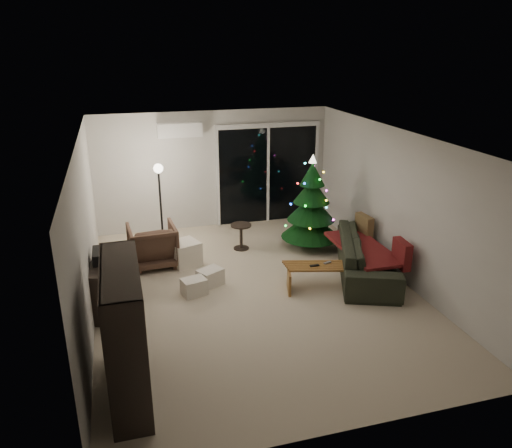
{
  "coord_description": "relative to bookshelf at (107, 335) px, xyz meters",
  "views": [
    {
      "loc": [
        -1.96,
        -6.98,
        3.83
      ],
      "look_at": [
        0.1,
        0.3,
        1.05
      ],
      "focal_mm": 35.0,
      "sensor_mm": 36.0,
      "label": 1
    }
  ],
  "objects": [
    {
      "name": "cushion_a",
      "position": [
        4.55,
        2.74,
        -0.17
      ],
      "size": [
        0.17,
        0.46,
        0.45
      ],
      "primitive_type": "cube",
      "rotation": [
        0.0,
        0.0,
        0.09
      ],
      "color": "brown",
      "rests_on": "sofa"
    },
    {
      "name": "sofa_throw",
      "position": [
        4.2,
        2.09,
        -0.3
      ],
      "size": [
        0.73,
        1.67,
        0.06
      ],
      "primitive_type": "cube",
      "color": "maroon",
      "rests_on": "sofa"
    },
    {
      "name": "sofa",
      "position": [
        4.3,
        2.09,
        -0.45
      ],
      "size": [
        1.7,
        2.49,
        0.68
      ],
      "primitive_type": "imported",
      "rotation": [
        0.0,
        0.0,
        1.19
      ],
      "color": "#303627",
      "rests_on": "floor"
    },
    {
      "name": "armchair",
      "position": [
        0.75,
        3.47,
        -0.4
      ],
      "size": [
        0.87,
        0.9,
        0.77
      ],
      "primitive_type": "imported",
      "rotation": [
        0.0,
        0.0,
        3.21
      ],
      "color": "brown",
      "rests_on": "floor"
    },
    {
      "name": "cardboard_box_b",
      "position": [
        1.6,
        2.41,
        -0.65
      ],
      "size": [
        0.49,
        0.45,
        0.28
      ],
      "primitive_type": "cube",
      "rotation": [
        0.0,
        0.0,
        0.51
      ],
      "color": "silver",
      "rests_on": "floor"
    },
    {
      "name": "ottoman",
      "position": [
        1.3,
        3.34,
        -0.57
      ],
      "size": [
        0.62,
        0.62,
        0.44
      ],
      "primitive_type": "cube",
      "rotation": [
        0.0,
        0.0,
        0.35
      ],
      "color": "white",
      "rests_on": "floor"
    },
    {
      "name": "side_table",
      "position": [
        2.47,
        3.76,
        -0.53
      ],
      "size": [
        0.52,
        0.52,
        0.5
      ],
      "primitive_type": "cylinder",
      "rotation": [
        0.0,
        0.0,
        0.35
      ],
      "color": "black",
      "rests_on": "floor"
    },
    {
      "name": "remote_a",
      "position": [
        3.21,
        1.84,
        -0.39
      ],
      "size": [
        0.15,
        0.05,
        0.02
      ],
      "primitive_type": "cube",
      "color": "black",
      "rests_on": "coffee_table"
    },
    {
      "name": "coffee_table",
      "position": [
        3.36,
        1.84,
        -0.59
      ],
      "size": [
        1.3,
        0.73,
        0.39
      ],
      "primitive_type": null,
      "rotation": [
        0.0,
        0.0,
        -0.26
      ],
      "color": "olive",
      "rests_on": "floor"
    },
    {
      "name": "bookshelf",
      "position": [
        0.0,
        0.0,
        0.0
      ],
      "size": [
        0.73,
        1.62,
        1.57
      ],
      "primitive_type": null,
      "rotation": [
        0.0,
        0.0,
        0.22
      ],
      "color": "black",
      "rests_on": "floor"
    },
    {
      "name": "cushion_b",
      "position": [
        4.55,
        1.44,
        -0.17
      ],
      "size": [
        0.16,
        0.45,
        0.45
      ],
      "primitive_type": "cube",
      "rotation": [
        0.0,
        0.0,
        -0.07
      ],
      "color": "maroon",
      "rests_on": "sofa"
    },
    {
      "name": "cardboard_box_a",
      "position": [
        1.28,
        2.15,
        -0.65
      ],
      "size": [
        0.43,
        0.37,
        0.27
      ],
      "primitive_type": "cube",
      "rotation": [
        0.0,
        0.0,
        0.26
      ],
      "color": "silver",
      "rests_on": "floor"
    },
    {
      "name": "stereo",
      "position": [
        0.0,
        2.12,
        0.07
      ],
      "size": [
        0.39,
        0.46,
        0.16
      ],
      "primitive_type": "cube",
      "color": "black",
      "rests_on": "media_cabinet"
    },
    {
      "name": "media_cabinet",
      "position": [
        0.0,
        2.12,
        -0.4
      ],
      "size": [
        0.8,
        1.32,
        0.77
      ],
      "primitive_type": "cube",
      "rotation": [
        0.0,
        0.0,
        -0.29
      ],
      "color": "black",
      "rests_on": "floor"
    },
    {
      "name": "floor_lamp",
      "position": [
        1.0,
        4.22,
        0.03
      ],
      "size": [
        0.26,
        0.26,
        1.63
      ],
      "primitive_type": "cylinder",
      "color": "black",
      "rests_on": "floor"
    },
    {
      "name": "remote_b",
      "position": [
        3.46,
        1.89,
        -0.39
      ],
      "size": [
        0.15,
        0.09,
        0.02
      ],
      "primitive_type": "cube",
      "rotation": [
        0.0,
        0.0,
        0.35
      ],
      "color": "slate",
      "rests_on": "coffee_table"
    },
    {
      "name": "room",
      "position": [
        2.71,
        3.47,
        0.23
      ],
      "size": [
        6.5,
        7.51,
        2.6
      ],
      "color": "beige",
      "rests_on": "ground"
    },
    {
      "name": "christmas_tree",
      "position": [
        3.81,
        3.51,
        0.14
      ],
      "size": [
        1.18,
        1.18,
        1.85
      ],
      "primitive_type": "cone",
      "rotation": [
        0.0,
        0.0,
        -0.03
      ],
      "color": "#0F3611",
      "rests_on": "floor"
    }
  ]
}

